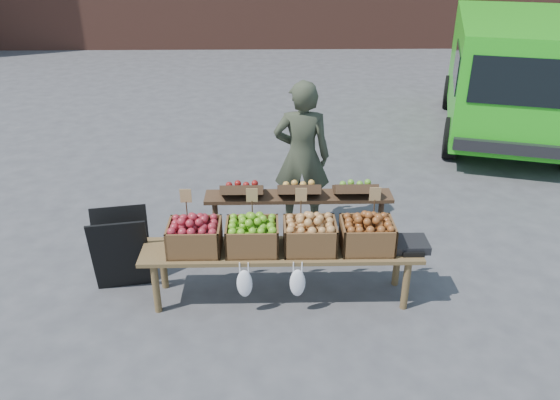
{
  "coord_description": "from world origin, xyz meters",
  "views": [
    {
      "loc": [
        -1.03,
        -4.06,
        3.35
      ],
      "look_at": [
        -0.93,
        0.94,
        0.85
      ],
      "focal_mm": 35.0,
      "sensor_mm": 36.0,
      "label": 1
    }
  ],
  "objects_px": {
    "vendor": "(302,157)",
    "weighing_scale": "(410,244)",
    "back_table": "(298,218)",
    "crate_red_apples": "(310,236)",
    "display_bench": "(281,273)",
    "crate_green_apples": "(367,236)",
    "chalkboard_sign": "(121,250)",
    "crate_russet_pears": "(252,237)",
    "delivery_van": "(509,78)",
    "crate_golden_apples": "(195,237)"
  },
  "relations": [
    {
      "from": "back_table",
      "to": "vendor",
      "type": "bearing_deg",
      "value": 84.4
    },
    {
      "from": "crate_golden_apples",
      "to": "crate_red_apples",
      "type": "height_order",
      "value": "same"
    },
    {
      "from": "crate_green_apples",
      "to": "crate_russet_pears",
      "type": "bearing_deg",
      "value": 180.0
    },
    {
      "from": "crate_red_apples",
      "to": "crate_green_apples",
      "type": "relative_size",
      "value": 1.0
    },
    {
      "from": "crate_red_apples",
      "to": "crate_green_apples",
      "type": "height_order",
      "value": "same"
    },
    {
      "from": "delivery_van",
      "to": "display_bench",
      "type": "height_order",
      "value": "delivery_van"
    },
    {
      "from": "back_table",
      "to": "crate_green_apples",
      "type": "distance_m",
      "value": 0.97
    },
    {
      "from": "vendor",
      "to": "weighing_scale",
      "type": "height_order",
      "value": "vendor"
    },
    {
      "from": "vendor",
      "to": "crate_golden_apples",
      "type": "xyz_separation_m",
      "value": [
        -1.1,
        -1.5,
        -0.21
      ]
    },
    {
      "from": "vendor",
      "to": "display_bench",
      "type": "xyz_separation_m",
      "value": [
        -0.28,
        -1.5,
        -0.64
      ]
    },
    {
      "from": "display_bench",
      "to": "delivery_van",
      "type": "bearing_deg",
      "value": 49.75
    },
    {
      "from": "crate_golden_apples",
      "to": "weighing_scale",
      "type": "distance_m",
      "value": 2.08
    },
    {
      "from": "back_table",
      "to": "weighing_scale",
      "type": "height_order",
      "value": "back_table"
    },
    {
      "from": "crate_red_apples",
      "to": "weighing_scale",
      "type": "bearing_deg",
      "value": 0.0
    },
    {
      "from": "vendor",
      "to": "weighing_scale",
      "type": "distance_m",
      "value": 1.81
    },
    {
      "from": "weighing_scale",
      "to": "chalkboard_sign",
      "type": "bearing_deg",
      "value": 175.22
    },
    {
      "from": "delivery_van",
      "to": "back_table",
      "type": "bearing_deg",
      "value": -117.05
    },
    {
      "from": "crate_golden_apples",
      "to": "crate_green_apples",
      "type": "height_order",
      "value": "same"
    },
    {
      "from": "back_table",
      "to": "crate_golden_apples",
      "type": "distance_m",
      "value": 1.27
    },
    {
      "from": "chalkboard_sign",
      "to": "crate_russet_pears",
      "type": "relative_size",
      "value": 1.7
    },
    {
      "from": "delivery_van",
      "to": "crate_golden_apples",
      "type": "height_order",
      "value": "delivery_van"
    },
    {
      "from": "chalkboard_sign",
      "to": "crate_red_apples",
      "type": "distance_m",
      "value": 1.93
    },
    {
      "from": "crate_red_apples",
      "to": "weighing_scale",
      "type": "xyz_separation_m",
      "value": [
        0.97,
        0.0,
        -0.1
      ]
    },
    {
      "from": "chalkboard_sign",
      "to": "crate_red_apples",
      "type": "bearing_deg",
      "value": -17.24
    },
    {
      "from": "crate_green_apples",
      "to": "delivery_van",
      "type": "bearing_deg",
      "value": 55.98
    },
    {
      "from": "chalkboard_sign",
      "to": "crate_red_apples",
      "type": "xyz_separation_m",
      "value": [
        1.89,
        -0.24,
        0.29
      ]
    },
    {
      "from": "delivery_van",
      "to": "vendor",
      "type": "xyz_separation_m",
      "value": [
        -3.79,
        -3.31,
        -0.1
      ]
    },
    {
      "from": "display_bench",
      "to": "crate_golden_apples",
      "type": "bearing_deg",
      "value": 180.0
    },
    {
      "from": "crate_russet_pears",
      "to": "crate_green_apples",
      "type": "xyz_separation_m",
      "value": [
        1.1,
        0.0,
        0.0
      ]
    },
    {
      "from": "vendor",
      "to": "crate_red_apples",
      "type": "relative_size",
      "value": 3.69
    },
    {
      "from": "chalkboard_sign",
      "to": "crate_golden_apples",
      "type": "height_order",
      "value": "crate_golden_apples"
    },
    {
      "from": "vendor",
      "to": "crate_golden_apples",
      "type": "height_order",
      "value": "vendor"
    },
    {
      "from": "chalkboard_sign",
      "to": "crate_green_apples",
      "type": "height_order",
      "value": "crate_green_apples"
    },
    {
      "from": "display_bench",
      "to": "crate_green_apples",
      "type": "height_order",
      "value": "crate_green_apples"
    },
    {
      "from": "back_table",
      "to": "crate_red_apples",
      "type": "relative_size",
      "value": 4.2
    },
    {
      "from": "back_table",
      "to": "display_bench",
      "type": "xyz_separation_m",
      "value": [
        -0.2,
        -0.72,
        -0.24
      ]
    },
    {
      "from": "weighing_scale",
      "to": "vendor",
      "type": "bearing_deg",
      "value": 122.97
    },
    {
      "from": "chalkboard_sign",
      "to": "crate_russet_pears",
      "type": "xyz_separation_m",
      "value": [
        1.34,
        -0.24,
        0.29
      ]
    },
    {
      "from": "vendor",
      "to": "delivery_van",
      "type": "bearing_deg",
      "value": -134.49
    },
    {
      "from": "vendor",
      "to": "display_bench",
      "type": "relative_size",
      "value": 0.68
    },
    {
      "from": "crate_green_apples",
      "to": "weighing_scale",
      "type": "relative_size",
      "value": 1.47
    },
    {
      "from": "crate_russet_pears",
      "to": "chalkboard_sign",
      "type": "bearing_deg",
      "value": 169.87
    },
    {
      "from": "chalkboard_sign",
      "to": "weighing_scale",
      "type": "relative_size",
      "value": 2.5
    },
    {
      "from": "crate_green_apples",
      "to": "weighing_scale",
      "type": "height_order",
      "value": "crate_green_apples"
    },
    {
      "from": "vendor",
      "to": "back_table",
      "type": "height_order",
      "value": "vendor"
    },
    {
      "from": "crate_golden_apples",
      "to": "crate_green_apples",
      "type": "bearing_deg",
      "value": 0.0
    },
    {
      "from": "back_table",
      "to": "display_bench",
      "type": "relative_size",
      "value": 0.78
    },
    {
      "from": "display_bench",
      "to": "crate_russet_pears",
      "type": "xyz_separation_m",
      "value": [
        -0.28,
        0.0,
        0.42
      ]
    },
    {
      "from": "crate_golden_apples",
      "to": "crate_russet_pears",
      "type": "relative_size",
      "value": 1.0
    },
    {
      "from": "back_table",
      "to": "crate_green_apples",
      "type": "relative_size",
      "value": 4.2
    }
  ]
}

